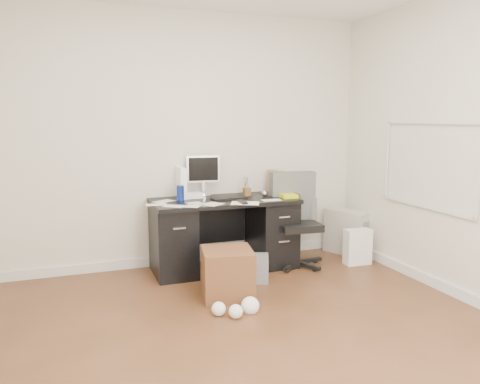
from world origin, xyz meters
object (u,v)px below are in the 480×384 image
at_px(desk, 224,232).
at_px(wicker_basket, 227,273).
at_px(lcd_monitor, 203,176).
at_px(keyboard, 229,198).
at_px(office_chair, 297,220).
at_px(pc_tower, 347,232).

bearing_deg(desk, wicker_basket, -106.17).
bearing_deg(desk, lcd_monitor, 123.08).
bearing_deg(keyboard, desk, 136.30).
distance_m(keyboard, wicker_basket, 0.97).
bearing_deg(office_chair, desk, 170.71).
relative_size(lcd_monitor, office_chair, 0.45).
xyz_separation_m(desk, wicker_basket, (-0.23, -0.78, -0.18)).
xyz_separation_m(office_chair, pc_tower, (0.77, 0.23, -0.25)).
bearing_deg(keyboard, office_chair, -21.64).
distance_m(keyboard, pc_tower, 1.57).
xyz_separation_m(desk, office_chair, (0.76, -0.19, 0.10)).
distance_m(desk, office_chair, 0.79).
xyz_separation_m(office_chair, wicker_basket, (-0.99, -0.59, -0.29)).
distance_m(office_chair, wicker_basket, 1.19).
distance_m(lcd_monitor, keyboard, 0.40).
relative_size(office_chair, wicker_basket, 2.31).
relative_size(pc_tower, wicker_basket, 1.18).
xyz_separation_m(keyboard, office_chair, (0.72, -0.16, -0.26)).
bearing_deg(pc_tower, office_chair, 173.92).
height_order(desk, pc_tower, desk).
xyz_separation_m(desk, lcd_monitor, (-0.16, 0.24, 0.58)).
height_order(lcd_monitor, office_chair, lcd_monitor).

